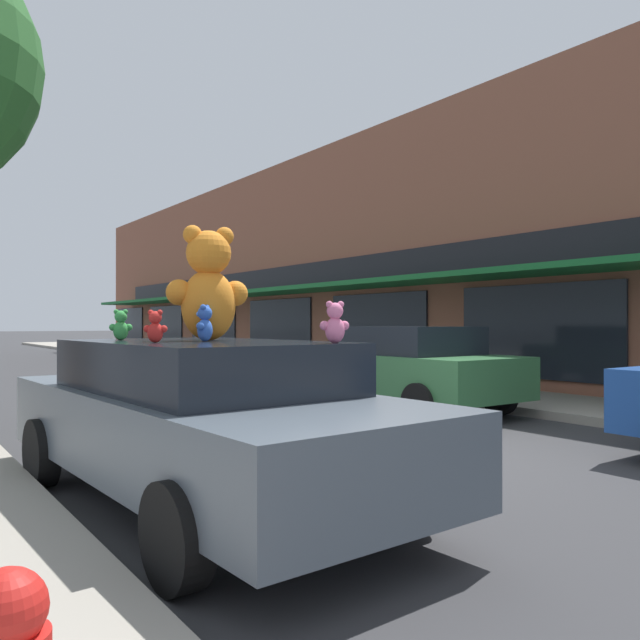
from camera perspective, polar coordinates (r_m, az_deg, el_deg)
name	(u,v)px	position (r m, az deg, el deg)	size (l,w,h in m)	color
ground_plane	(389,454)	(7.71, 6.28, -12.04)	(260.00, 260.00, 0.00)	#333335
sidewalk_far	(616,412)	(11.68, 25.43, -7.63)	(2.52, 90.00, 0.15)	gray
storefront_row	(401,274)	(25.16, 7.44, 4.22)	(13.15, 36.11, 7.12)	brown
plush_art_car	(201,416)	(5.53, -10.84, -8.61)	(2.21, 4.87, 1.41)	#4C5660
teddy_bear_giant	(208,286)	(5.64, -10.17, 3.12)	(0.77, 0.51, 1.02)	orange
teddy_bear_cream	(207,322)	(6.21, -10.32, -0.19)	(0.21, 0.25, 0.34)	beige
teddy_bear_pink	(335,323)	(4.79, 1.37, -0.27)	(0.25, 0.17, 0.33)	pink
teddy_bear_green	(121,325)	(5.94, -17.75, -0.47)	(0.21, 0.15, 0.28)	green
teddy_bear_blue	(205,324)	(5.34, -10.50, -0.33)	(0.21, 0.21, 0.31)	blue
teddy_bear_red	(155,327)	(5.11, -14.83, -0.61)	(0.19, 0.16, 0.26)	red
parked_car_far_center	(407,366)	(11.31, 7.92, -4.17)	(2.10, 4.17, 1.51)	#336B3D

